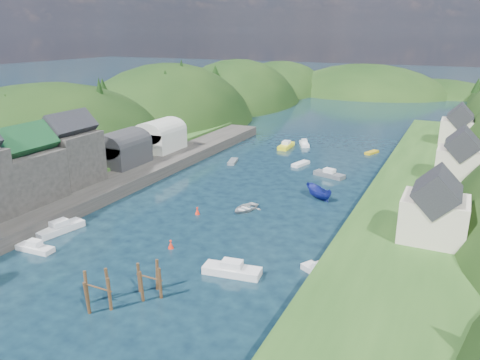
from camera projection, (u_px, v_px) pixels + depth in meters
The scene contains 14 objects.
ground at pixel (290, 168), 89.12m from camera, with size 600.00×600.00×0.00m, color black.
hillside_left at pixel (168, 154), 131.59m from camera, with size 44.00×245.56×52.00m.
far_hills at pixel (391, 119), 198.36m from camera, with size 103.00×68.00×44.00m.
hill_trees at pixel (318, 101), 97.34m from camera, with size 91.38×148.36×12.66m.
quay_left at pixel (79, 192), 72.96m from camera, with size 12.00×110.00×2.00m, color #2D2B28.
terrace_left_grass at pixel (47, 184), 75.77m from camera, with size 12.00×110.00×2.50m, color #234719.
boat_sheds at pixel (142, 140), 88.79m from camera, with size 7.00×21.00×7.50m.
terrace_right at pixel (425, 198), 69.86m from camera, with size 16.00×120.00×2.40m, color #234719.
right_bank_cottages at pixel (454, 157), 74.36m from camera, with size 9.00×59.24×8.41m.
piling_cluster_near at pixel (98, 293), 44.15m from camera, with size 3.38×3.14×3.93m.
piling_cluster_far at pixel (150, 283), 46.05m from camera, with size 3.04×2.85×3.85m.
channel_buoy_near at pixel (171, 245), 56.25m from camera, with size 0.70×0.70×1.10m.
channel_buoy_far at pixel (197, 211), 66.70m from camera, with size 0.70×0.70×1.10m.
moored_boats at pixel (205, 218), 63.85m from camera, with size 38.13×89.87×2.43m.
Camera 1 is at (28.46, -31.24, 25.08)m, focal length 35.00 mm.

